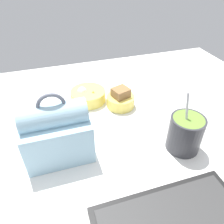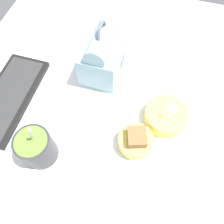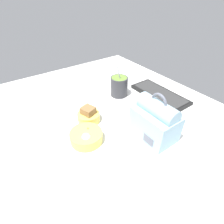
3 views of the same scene
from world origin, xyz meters
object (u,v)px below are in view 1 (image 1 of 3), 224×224
at_px(lunch_bag, 57,133).
at_px(keyboard, 168,218).
at_px(bento_bowl_snacks, 88,95).
at_px(bento_bowl_sandwich, 121,100).
at_px(soup_cup, 185,133).

bearing_deg(lunch_bag, keyboard, 126.66).
relative_size(lunch_bag, bento_bowl_snacks, 1.55).
height_order(lunch_bag, bento_bowl_sandwich, lunch_bag).
bearing_deg(bento_bowl_snacks, lunch_bag, 60.83).
bearing_deg(bento_bowl_snacks, soup_cup, 122.85).
height_order(keyboard, soup_cup, soup_cup).
distance_m(lunch_bag, bento_bowl_snacks, 0.29).
relative_size(lunch_bag, soup_cup, 1.13).
xyz_separation_m(keyboard, bento_bowl_sandwich, (-0.05, -0.45, 0.02)).
distance_m(lunch_bag, soup_cup, 0.37).
distance_m(keyboard, bento_bowl_sandwich, 0.45).
distance_m(keyboard, soup_cup, 0.25).
bearing_deg(bento_bowl_snacks, keyboard, 96.96).
distance_m(soup_cup, bento_bowl_snacks, 0.40).
bearing_deg(soup_cup, bento_bowl_sandwich, -67.85).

